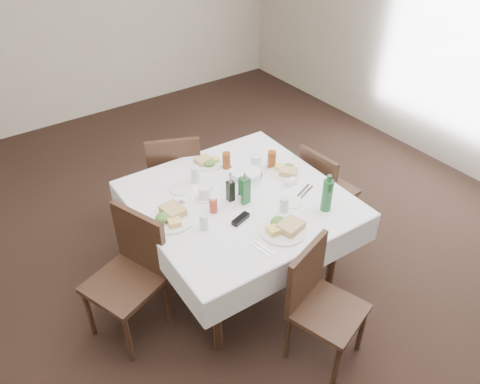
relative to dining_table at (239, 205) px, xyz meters
The scene contains 33 objects.
ground_plane 0.73m from the dining_table, 153.91° to the right, with size 7.00×7.00×0.00m, color black.
room_shell 1.06m from the dining_table, 153.91° to the right, with size 6.04×7.04×2.80m.
dining_table is the anchor object (origin of this frame).
chair_north 0.86m from the dining_table, 95.31° to the left, with size 0.57×0.57×0.92m.
chair_south 0.88m from the dining_table, 89.53° to the right, with size 0.51×0.51×0.86m.
chair_east 0.90m from the dining_table, ahead, with size 0.42×0.42×0.83m.
chair_west 0.86m from the dining_table, behind, with size 0.56×0.56×0.92m.
meal_north 0.51m from the dining_table, 84.37° to the left, with size 0.24×0.24×0.05m.
meal_south 0.48m from the dining_table, 86.50° to the right, with size 0.31×0.31×0.07m.
meal_east 0.49m from the dining_table, ahead, with size 0.24×0.24×0.05m.
meal_west 0.53m from the dining_table, behind, with size 0.31×0.31×0.07m.
side_plate_a 0.44m from the dining_table, 132.26° to the left, with size 0.17×0.17×0.01m.
side_plate_b 0.39m from the dining_table, 45.41° to the right, with size 0.15×0.15×0.01m.
water_n 0.40m from the dining_table, 113.50° to the left, with size 0.07×0.07×0.13m.
water_s 0.37m from the dining_table, 63.33° to the right, with size 0.06×0.06×0.11m.
water_e 0.38m from the dining_table, 32.99° to the left, with size 0.08×0.08×0.14m.
water_w 0.43m from the dining_table, 158.62° to the right, with size 0.06×0.06×0.11m.
iced_tea_a 0.42m from the dining_table, 68.73° to the left, with size 0.06×0.06×0.13m.
iced_tea_b 0.49m from the dining_table, 21.81° to the left, with size 0.06×0.06×0.14m.
bread_basket 0.25m from the dining_table, 41.16° to the left, with size 0.25×0.25×0.08m.
oil_cruet_dark 0.17m from the dining_table, behind, with size 0.05×0.05×0.20m.
oil_cruet_green 0.20m from the dining_table, 90.84° to the right, with size 0.06×0.06×0.26m.
ketchup_bottle 0.27m from the dining_table, behind, with size 0.06×0.06×0.12m.
salt_shaker 0.13m from the dining_table, 119.01° to the right, with size 0.03×0.03×0.07m.
pepper_shaker 0.13m from the dining_table, 70.35° to the right, with size 0.03×0.03×0.08m.
coffee_mug 0.27m from the dining_table, 148.48° to the left, with size 0.14×0.13×0.09m.
sunglasses 0.28m from the dining_table, 122.46° to the right, with size 0.15×0.09×0.03m.
green_bottle 0.64m from the dining_table, 48.36° to the right, with size 0.07×0.07×0.28m.
sugar_caddy 0.42m from the dining_table, 13.48° to the right, with size 0.09×0.06×0.04m.
cutlery_n 0.45m from the dining_table, 69.38° to the left, with size 0.05×0.16×0.01m.
cutlery_s 0.56m from the dining_table, 110.15° to the right, with size 0.07×0.18×0.01m.
cutlery_e 0.49m from the dining_table, 28.21° to the right, with size 0.20×0.11×0.01m.
cutlery_w 0.47m from the dining_table, 157.81° to the left, with size 0.16×0.04×0.01m.
Camera 1 is at (-1.30, -2.06, 2.76)m, focal length 35.00 mm.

